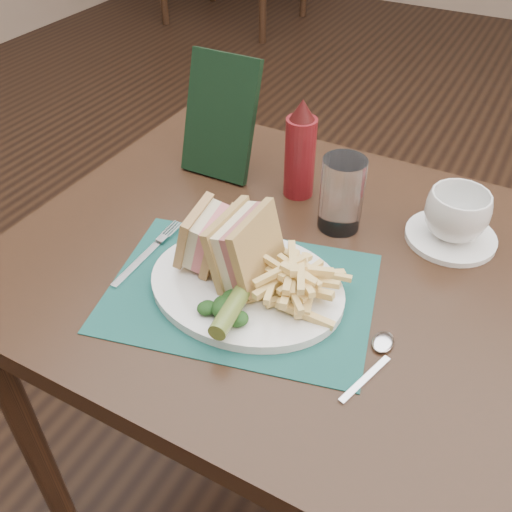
# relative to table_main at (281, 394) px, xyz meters

# --- Properties ---
(floor) EXTENTS (7.00, 7.00, 0.00)m
(floor) POSITION_rel_table_main_xyz_m (0.00, 0.50, -0.38)
(floor) COLOR black
(floor) RESTS_ON ground
(table_main) EXTENTS (0.90, 0.75, 0.75)m
(table_main) POSITION_rel_table_main_xyz_m (0.00, 0.00, 0.00)
(table_main) COLOR black
(table_main) RESTS_ON ground
(placemat) EXTENTS (0.45, 0.36, 0.00)m
(placemat) POSITION_rel_table_main_xyz_m (-0.02, -0.12, 0.38)
(placemat) COLOR #174A45
(placemat) RESTS_ON table_main
(plate) EXTENTS (0.31, 0.25, 0.01)m
(plate) POSITION_rel_table_main_xyz_m (-0.02, -0.11, 0.38)
(plate) COLOR white
(plate) RESTS_ON placemat
(sandwich_half_a) EXTENTS (0.09, 0.10, 0.10)m
(sandwich_half_a) POSITION_rel_table_main_xyz_m (-0.11, -0.10, 0.44)
(sandwich_half_a) COLOR tan
(sandwich_half_a) RESTS_ON plate
(sandwich_half_b) EXTENTS (0.08, 0.12, 0.11)m
(sandwich_half_b) POSITION_rel_table_main_xyz_m (-0.04, -0.10, 0.45)
(sandwich_half_b) COLOR tan
(sandwich_half_b) RESTS_ON plate
(kale_garnish) EXTENTS (0.11, 0.08, 0.03)m
(kale_garnish) POSITION_rel_table_main_xyz_m (-0.01, -0.17, 0.41)
(kale_garnish) COLOR #143413
(kale_garnish) RESTS_ON plate
(pickle_spear) EXTENTS (0.04, 0.12, 0.03)m
(pickle_spear) POSITION_rel_table_main_xyz_m (0.00, -0.18, 0.41)
(pickle_spear) COLOR #526928
(pickle_spear) RESTS_ON plate
(fries_pile) EXTENTS (0.18, 0.20, 0.06)m
(fries_pile) POSITION_rel_table_main_xyz_m (0.06, -0.09, 0.42)
(fries_pile) COLOR #F1CF78
(fries_pile) RESTS_ON plate
(fork) EXTENTS (0.04, 0.17, 0.01)m
(fork) POSITION_rel_table_main_xyz_m (-0.20, -0.11, 0.38)
(fork) COLOR silver
(fork) RESTS_ON placemat
(spoon) EXTENTS (0.08, 0.15, 0.01)m
(spoon) POSITION_rel_table_main_xyz_m (0.20, -0.16, 0.38)
(spoon) COLOR silver
(spoon) RESTS_ON table_main
(saucer) EXTENTS (0.16, 0.16, 0.01)m
(saucer) POSITION_rel_table_main_xyz_m (0.22, 0.16, 0.38)
(saucer) COLOR white
(saucer) RESTS_ON table_main
(coffee_cup) EXTENTS (0.13, 0.13, 0.08)m
(coffee_cup) POSITION_rel_table_main_xyz_m (0.22, 0.16, 0.43)
(coffee_cup) COLOR white
(coffee_cup) RESTS_ON saucer
(drinking_glass) EXTENTS (0.08, 0.08, 0.13)m
(drinking_glass) POSITION_rel_table_main_xyz_m (0.04, 0.11, 0.44)
(drinking_glass) COLOR white
(drinking_glass) RESTS_ON table_main
(ketchup_bottle) EXTENTS (0.06, 0.06, 0.19)m
(ketchup_bottle) POSITION_rel_table_main_xyz_m (-0.06, 0.17, 0.47)
(ketchup_bottle) COLOR maroon
(ketchup_bottle) RESTS_ON table_main
(check_presenter) EXTENTS (0.14, 0.09, 0.22)m
(check_presenter) POSITION_rel_table_main_xyz_m (-0.23, 0.18, 0.49)
(check_presenter) COLOR black
(check_presenter) RESTS_ON table_main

